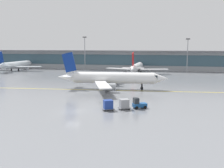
# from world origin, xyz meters

# --- Properties ---
(ground_plane) EXTENTS (400.00, 400.00, 0.00)m
(ground_plane) POSITION_xyz_m (0.00, 0.00, 0.00)
(ground_plane) COLOR slate
(taxiway_centreline_stripe) EXTENTS (109.47, 11.55, 0.01)m
(taxiway_centreline_stripe) POSITION_xyz_m (1.77, 24.10, 0.00)
(taxiway_centreline_stripe) COLOR yellow
(taxiway_centreline_stripe) RESTS_ON ground_plane
(terminal_concourse) EXTENTS (221.45, 11.00, 9.60)m
(terminal_concourse) POSITION_xyz_m (0.00, 86.99, 4.92)
(terminal_concourse) COLOR #9EA3A8
(terminal_concourse) RESTS_ON ground_plane
(gate_airplane_0) EXTENTS (26.56, 28.50, 9.46)m
(gate_airplane_0) POSITION_xyz_m (-55.81, 68.88, 2.84)
(gate_airplane_0) COLOR white
(gate_airplane_0) RESTS_ON ground_plane
(gate_airplane_1) EXTENTS (26.58, 28.48, 9.46)m
(gate_airplane_1) POSITION_xyz_m (2.43, 67.73, 2.84)
(gate_airplane_1) COLOR white
(gate_airplane_1) RESTS_ON ground_plane
(taxiing_regional_jet) EXTENTS (30.73, 28.43, 10.17)m
(taxiing_regional_jet) POSITION_xyz_m (1.38, 26.06, 3.05)
(taxiing_regional_jet) COLOR white
(taxiing_regional_jet) RESTS_ON ground_plane
(baggage_tug) EXTENTS (2.95, 2.50, 2.10)m
(baggage_tug) POSITION_xyz_m (11.41, 5.06, 0.89)
(baggage_tug) COLOR #194C8C
(baggage_tug) RESTS_ON ground_plane
(cargo_dolly_lead) EXTENTS (2.60, 2.39, 1.94)m
(cargo_dolly_lead) POSITION_xyz_m (8.86, 3.72, 1.05)
(cargo_dolly_lead) COLOR #595B60
(cargo_dolly_lead) RESTS_ON ground_plane
(cargo_dolly_trailing) EXTENTS (2.60, 2.39, 1.94)m
(cargo_dolly_trailing) POSITION_xyz_m (6.11, 2.28, 1.05)
(cargo_dolly_trailing) COLOR #595B60
(cargo_dolly_trailing) RESTS_ON ground_plane
(apron_light_mast_1) EXTENTS (1.80, 0.36, 16.16)m
(apron_light_mast_1) POSITION_xyz_m (-24.40, 78.25, 8.78)
(apron_light_mast_1) COLOR gray
(apron_light_mast_1) RESTS_ON ground_plane
(apron_light_mast_2) EXTENTS (1.80, 0.36, 15.03)m
(apron_light_mast_2) POSITION_xyz_m (23.47, 77.99, 8.21)
(apron_light_mast_2) COLOR gray
(apron_light_mast_2) RESTS_ON ground_plane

